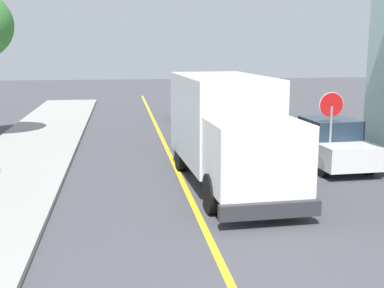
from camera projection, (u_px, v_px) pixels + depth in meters
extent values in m
cube|color=gold|center=(184.00, 184.00, 15.15)|extent=(0.16, 56.00, 0.01)
cube|color=silver|center=(221.00, 118.00, 15.53)|extent=(2.64, 5.11, 2.60)
cube|color=white|center=(256.00, 156.00, 12.24)|extent=(2.38, 2.11, 1.70)
cube|color=#1E2D3D|center=(269.00, 148.00, 11.31)|extent=(2.04, 0.18, 0.75)
cube|color=#2D2D33|center=(270.00, 210.00, 11.40)|extent=(2.41, 0.32, 0.36)
cylinder|color=black|center=(292.00, 189.00, 12.81)|extent=(0.35, 1.01, 1.00)
cylinder|color=black|center=(212.00, 194.00, 12.42)|extent=(0.35, 1.01, 1.00)
cylinder|color=black|center=(242.00, 153.00, 17.20)|extent=(0.35, 1.01, 1.00)
cylinder|color=black|center=(181.00, 155.00, 16.81)|extent=(0.35, 1.01, 1.00)
cube|color=maroon|center=(203.00, 129.00, 21.23)|extent=(1.88, 4.43, 0.76)
cube|color=#1E2D3D|center=(203.00, 112.00, 21.25)|extent=(1.62, 1.83, 0.64)
cylinder|color=black|center=(228.00, 142.00, 20.02)|extent=(0.23, 0.64, 0.64)
cylinder|color=black|center=(189.00, 143.00, 19.83)|extent=(0.23, 0.64, 0.64)
cylinder|color=black|center=(216.00, 131.00, 22.76)|extent=(0.23, 0.64, 0.64)
cylinder|color=black|center=(181.00, 132.00, 22.57)|extent=(0.23, 0.64, 0.64)
cube|color=#4C564C|center=(194.00, 108.00, 28.51)|extent=(1.98, 4.47, 0.76)
cube|color=#1E2D3D|center=(194.00, 95.00, 28.52)|extent=(1.66, 1.87, 0.64)
cylinder|color=black|center=(213.00, 117.00, 27.35)|extent=(0.25, 0.65, 0.64)
cylinder|color=black|center=(184.00, 118.00, 27.07)|extent=(0.25, 0.65, 0.64)
cylinder|color=black|center=(203.00, 110.00, 30.07)|extent=(0.25, 0.65, 0.64)
cylinder|color=black|center=(176.00, 111.00, 29.79)|extent=(0.25, 0.65, 0.64)
cube|color=silver|center=(327.00, 147.00, 17.38)|extent=(2.02, 4.48, 0.76)
cube|color=#1E2D3D|center=(330.00, 128.00, 17.11)|extent=(1.67, 1.88, 0.64)
cylinder|color=black|center=(289.00, 149.00, 18.66)|extent=(0.25, 0.65, 0.64)
cylinder|color=black|center=(329.00, 148.00, 18.95)|extent=(0.25, 0.65, 0.64)
cylinder|color=black|center=(323.00, 167.00, 15.94)|extent=(0.25, 0.65, 0.64)
cylinder|color=black|center=(369.00, 165.00, 16.24)|extent=(0.25, 0.65, 0.64)
cylinder|color=gray|center=(330.00, 141.00, 16.18)|extent=(0.08, 0.08, 2.20)
cylinder|color=red|center=(331.00, 105.00, 15.99)|extent=(0.76, 0.03, 0.76)
cylinder|color=white|center=(331.00, 105.00, 16.01)|extent=(0.80, 0.02, 0.80)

